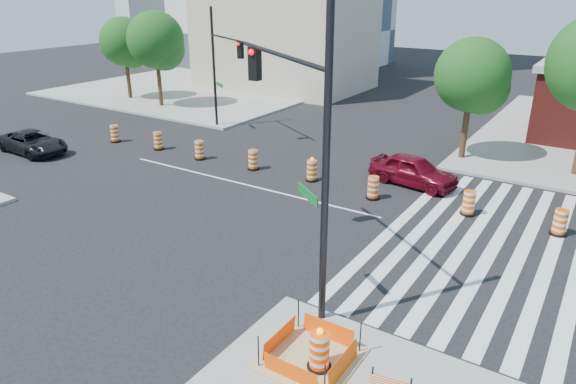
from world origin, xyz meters
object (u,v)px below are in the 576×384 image
signal_pole_nw (222,59)px  red_coupe (413,170)px  dark_suv (33,142)px  signal_pole_se (298,120)px

signal_pole_nw → red_coupe: bearing=20.0°
red_coupe → dark_suv: (-19.54, -6.72, -0.09)m
red_coupe → signal_pole_se: bearing=-170.7°
dark_suv → signal_pole_se: size_ratio=0.51×
signal_pole_nw → dark_suv: bearing=-93.2°
signal_pole_se → signal_pole_nw: signal_pole_se is taller
dark_suv → signal_pole_nw: bearing=-31.8°
red_coupe → signal_pole_nw: 14.14m
dark_suv → signal_pole_se: (19.71, -3.79, 4.69)m
dark_suv → signal_pole_nw: 11.76m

